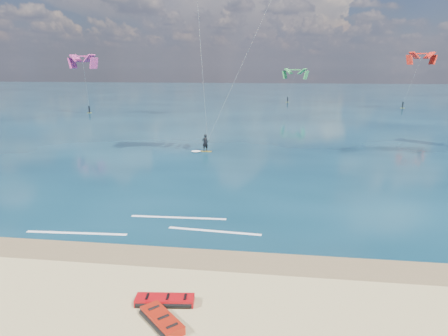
% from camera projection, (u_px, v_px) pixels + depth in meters
% --- Properties ---
extents(ground, '(320.00, 320.00, 0.00)m').
position_uv_depth(ground, '(224.00, 134.00, 55.86)').
color(ground, tan).
rests_on(ground, ground).
extents(wet_sand_strip, '(320.00, 2.40, 0.01)m').
position_uv_depth(wet_sand_strip, '(129.00, 254.00, 20.34)').
color(wet_sand_strip, brown).
rests_on(wet_sand_strip, ground).
extents(sea, '(320.00, 200.00, 0.04)m').
position_uv_depth(sea, '(252.00, 98.00, 117.30)').
color(sea, '#092332').
rests_on(sea, ground).
extents(packed_kite_left, '(2.63, 1.26, 0.36)m').
position_uv_depth(packed_kite_left, '(165.00, 304.00, 16.07)').
color(packed_kite_left, '#B9090F').
rests_on(packed_kite_left, ground).
extents(packed_kite_mid, '(2.40, 2.40, 0.40)m').
position_uv_depth(packed_kite_mid, '(162.00, 324.00, 14.80)').
color(packed_kite_mid, '#AD1C0C').
rests_on(packed_kite_mid, ground).
extents(kitesurfer_main, '(11.59, 8.93, 19.30)m').
position_uv_depth(kitesurfer_main, '(219.00, 60.00, 37.92)').
color(kitesurfer_main, gold).
rests_on(kitesurfer_main, sea).
extents(shoreline_foam, '(13.44, 3.61, 0.01)m').
position_uv_depth(shoreline_foam, '(156.00, 227.00, 23.63)').
color(shoreline_foam, white).
rests_on(shoreline_foam, ground).
extents(distant_kites, '(71.40, 33.89, 11.66)m').
position_uv_depth(distant_kites, '(275.00, 85.00, 84.58)').
color(distant_kites, '#BE387C').
rests_on(distant_kites, ground).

